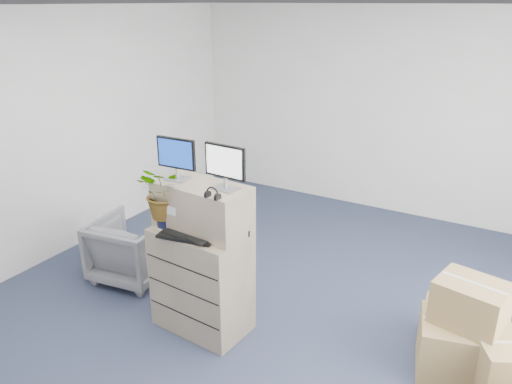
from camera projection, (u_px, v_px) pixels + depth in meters
ground at (271, 343)px, 4.42m from camera, size 7.00×7.00×0.00m
wall_back at (396, 114)px, 6.75m from camera, size 6.00×0.02×2.80m
filing_cabinet_lower at (202, 280)px, 4.49m from camera, size 0.87×0.57×0.97m
filing_cabinet_upper at (202, 207)px, 4.27m from camera, size 0.86×0.48×0.42m
monitor_left at (176, 157)px, 4.23m from camera, size 0.38×0.15×0.37m
monitor_right at (225, 165)px, 4.01m from camera, size 0.39×0.16×0.38m
headphones at (213, 194)px, 3.90m from camera, size 0.12×0.02×0.12m
keyboard at (187, 236)px, 4.19m from camera, size 0.53×0.29×0.03m
mouse at (224, 241)px, 4.09m from camera, size 0.10×0.06×0.03m
water_bottle at (214, 217)px, 4.27m from camera, size 0.07×0.07×0.26m
phone_dock at (201, 227)px, 4.30m from camera, size 0.06×0.05×0.12m
external_drive at (237, 232)px, 4.23m from camera, size 0.22×0.19×0.05m
tissue_box at (233, 225)px, 4.20m from camera, size 0.23×0.14×0.08m
potted_plant at (165, 200)px, 4.30m from camera, size 0.53×0.57×0.46m
office_chair at (131, 246)px, 5.34m from camera, size 0.82×0.78×0.75m
cardboard_boxes at (490, 361)px, 3.79m from camera, size 1.35×1.62×0.83m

